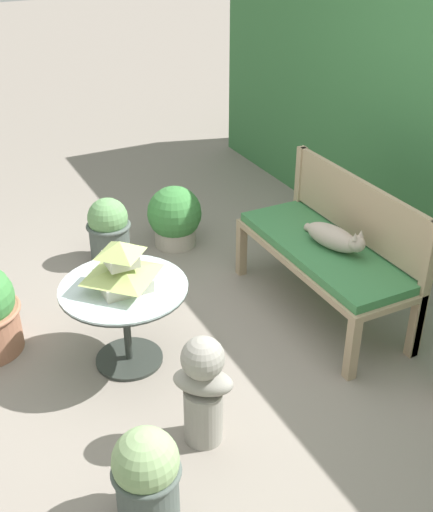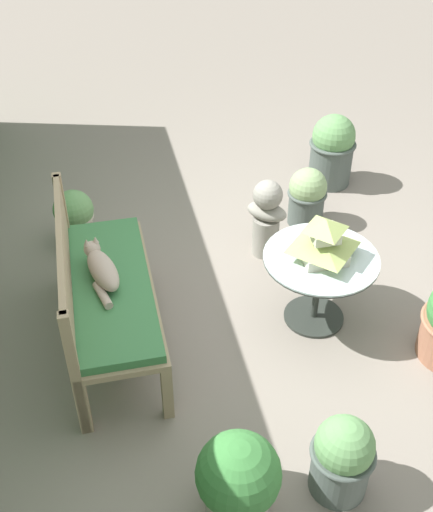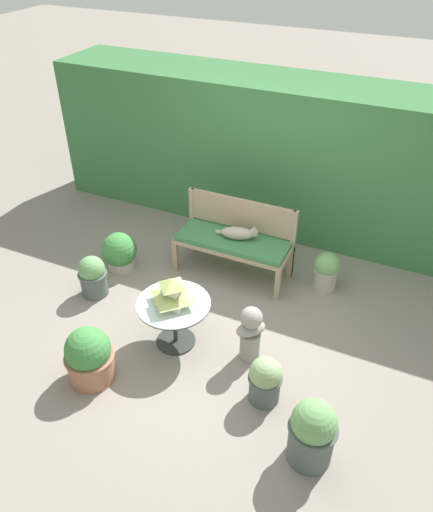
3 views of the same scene
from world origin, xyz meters
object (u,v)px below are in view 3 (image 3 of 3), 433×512
Objects in this scene: potted_plant_path_edge at (89,356)px; potted_plant_bench_right at (93,276)px; cat at (239,233)px; potted_plant_table_near at (327,270)px; garden_bench at (233,244)px; potted_plant_patio_mid at (265,380)px; patio_table at (174,311)px; garden_bust at (251,332)px; potted_plant_bench_left at (312,432)px; potted_plant_table_far at (120,252)px; pagoda_birdhouse at (173,293)px.

potted_plant_path_edge is 1.16× the size of potted_plant_bench_right.
cat is 1.08× the size of potted_plant_table_near.
potted_plant_patio_mid is at bearing -58.09° from garden_bench.
potted_plant_path_edge is at bearing -123.95° from patio_table.
cat is 0.82× the size of garden_bust.
cat is at bearing 125.91° from potted_plant_bench_left.
garden_bust is 1.28× the size of potted_plant_table_far.
garden_bench is at bearing 70.96° from garden_bust.
potted_plant_path_edge reaches higher than potted_plant_bench_right.
potted_plant_bench_left is 2.10m from potted_plant_path_edge.
potted_plant_bench_right is at bearing -156.85° from cat.
patio_table is 1.17× the size of garden_bust.
potted_plant_path_edge is at bearing -164.27° from potted_plant_patio_mid.
potted_plant_patio_mid is (1.00, -1.60, -0.18)m from garden_bench.
potted_plant_bench_right reaches higher than garden_bench.
patio_table reaches higher than potted_plant_table_far.
potted_plant_table_far is 0.53m from potted_plant_bench_right.
garden_bust is 1.32× the size of potted_plant_table_near.
pagoda_birdhouse is 1.18m from potted_plant_patio_mid.
potted_plant_bench_right is (-2.37, -1.20, 0.00)m from potted_plant_table_near.
pagoda_birdhouse is 1.31m from potted_plant_bench_right.
garden_bust reaches higher than potted_plant_table_far.
potted_plant_table_far is 0.97× the size of potted_plant_bench_right.
potted_plant_table_far is at bearing -173.74° from cat.
cat reaches higher than garden_bust.
garden_bench is 2.18× the size of garden_bust.
patio_table is 2.02× the size of pagoda_birdhouse.
cat is 1.92m from potted_plant_patio_mid.
patio_table is 1.51× the size of potted_plant_patio_mid.
potted_plant_table_near is (1.09, 0.19, -0.17)m from garden_bench.
garden_bust is (0.76, 0.13, -0.08)m from patio_table.
garden_bench reaches higher than potted_plant_table_near.
garden_bust is at bearing 126.10° from potted_plant_patio_mid.
potted_plant_table_far reaches higher than potted_plant_patio_mid.
potted_plant_table_near is (1.16, 1.50, -0.40)m from pagoda_birdhouse.
garden_bench is 1.37m from garden_bust.
pagoda_birdhouse is 0.76× the size of potted_plant_table_near.
garden_bench is 2.72× the size of potted_plant_bench_right.
potted_plant_bench_left is (0.84, -0.82, -0.01)m from garden_bust.
garden_bench is at bearing 121.91° from potted_plant_patio_mid.
potted_plant_table_far is (-1.33, -0.52, -0.33)m from cat.
potted_plant_bench_left is 2.24m from potted_plant_table_near.
patio_table is at bearing -127.66° from potted_plant_table_near.
cat is at bearing 84.70° from patio_table.
garden_bench is 1.33m from pagoda_birdhouse.
pagoda_birdhouse is 1.93m from potted_plant_table_near.
garden_bench is at bearing 127.41° from potted_plant_bench_left.
potted_plant_table_near is at bearing 101.44° from potted_plant_bench_left.
potted_plant_bench_right is (-1.34, -1.05, -0.32)m from cat.
pagoda_birdhouse is at bearing -93.05° from garden_bench.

